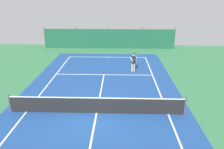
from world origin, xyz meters
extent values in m
plane|color=#387A4C|center=(0.00, 0.00, 0.00)|extent=(36.00, 36.00, 0.00)
cube|color=#1E478C|center=(0.00, 0.00, 0.00)|extent=(11.02, 26.60, 0.01)
cube|color=white|center=(0.00, 11.90, 0.01)|extent=(8.22, 0.10, 0.01)
cube|color=white|center=(-4.11, 0.00, 0.01)|extent=(0.10, 23.80, 0.01)
cube|color=white|center=(4.11, 0.00, 0.01)|extent=(0.10, 23.80, 0.01)
cube|color=white|center=(0.00, 6.40, 0.01)|extent=(8.22, 0.10, 0.01)
cube|color=white|center=(0.00, 0.00, 0.01)|extent=(0.10, 12.80, 0.01)
cube|color=white|center=(0.00, 11.75, 0.01)|extent=(0.10, 0.30, 0.01)
cube|color=black|center=(0.00, 0.00, 0.47)|extent=(9.92, 0.03, 0.95)
cube|color=white|center=(0.00, 0.00, 0.97)|extent=(9.92, 0.04, 0.05)
cylinder|color=#47474C|center=(-5.01, 0.00, 0.55)|extent=(0.10, 0.10, 1.10)
cylinder|color=#47474C|center=(5.01, 0.00, 0.55)|extent=(0.10, 0.10, 1.10)
cube|color=#195138|center=(0.00, 16.06, 1.20)|extent=(16.22, 0.06, 2.40)
cylinder|color=#595B60|center=(-8.11, 16.12, 1.35)|extent=(0.08, 0.08, 2.70)
cylinder|color=#595B60|center=(-4.05, 16.12, 1.35)|extent=(0.08, 0.08, 2.70)
cylinder|color=#595B60|center=(0.00, 16.12, 1.35)|extent=(0.08, 0.08, 2.70)
cylinder|color=#595B60|center=(4.05, 16.12, 1.35)|extent=(0.08, 0.08, 2.70)
cylinder|color=#595B60|center=(8.11, 16.12, 1.35)|extent=(0.08, 0.08, 2.70)
cube|color=#234C1E|center=(0.00, 16.66, 0.55)|extent=(14.60, 0.70, 1.10)
cylinder|color=beige|center=(2.62, 7.40, 0.41)|extent=(0.12, 0.12, 0.82)
cylinder|color=beige|center=(2.43, 7.32, 0.41)|extent=(0.12, 0.12, 0.82)
cylinder|color=black|center=(2.52, 7.36, 0.90)|extent=(0.40, 0.40, 0.22)
cube|color=#1E232D|center=(2.52, 7.36, 1.10)|extent=(0.41, 0.32, 0.56)
sphere|color=beige|center=(2.52, 7.36, 1.53)|extent=(0.22, 0.22, 0.22)
cylinder|color=black|center=(2.52, 7.36, 1.62)|extent=(0.23, 0.23, 0.04)
cylinder|color=beige|center=(2.74, 7.44, 1.13)|extent=(0.09, 0.09, 0.58)
cylinder|color=beige|center=(2.35, 7.16, 1.13)|extent=(0.28, 0.52, 0.41)
cylinder|color=black|center=(2.42, 6.87, 1.02)|extent=(0.13, 0.27, 0.13)
torus|color=teal|center=(2.42, 6.87, 1.24)|extent=(0.33, 0.23, 0.29)
sphere|color=#CCDB33|center=(-3.46, 1.73, 0.03)|extent=(0.07, 0.07, 0.07)
sphere|color=#CCDB33|center=(-1.35, 12.25, 0.03)|extent=(0.07, 0.07, 0.07)
sphere|color=#CCDB33|center=(2.61, 10.37, 0.03)|extent=(0.07, 0.07, 0.07)
cylinder|color=#338CD8|center=(-5.34, 6.96, 0.12)|extent=(0.08, 0.08, 0.24)
camera|label=1|loc=(1.25, -11.10, 6.48)|focal=35.25mm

